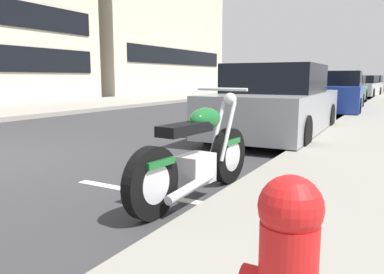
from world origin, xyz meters
TOP-DOWN VIEW (x-y plane):
  - sidewalk_far_curb at (12.00, 6.54)m, footprint 120.00×5.00m
  - parking_stall_stripe at (0.00, -3.44)m, footprint 0.12×2.20m
  - parked_motorcycle at (0.15, -3.84)m, footprint 2.05×0.62m
  - parked_car_mid_block at (4.55, -3.32)m, footprint 4.51×2.02m
  - parked_car_second_in_row at (10.89, -3.49)m, footprint 4.74×2.06m
  - parked_car_far_down_curb at (16.19, -3.13)m, footprint 4.33×1.93m
  - parked_car_near_corner at (22.43, -3.28)m, footprint 4.41×2.08m
  - parked_car_behind_motorcycle at (28.08, -3.27)m, footprint 4.55×1.99m
  - fire_hydrant at (-1.83, -5.30)m, footprint 0.24×0.36m
  - townhouse_near_left at (20.74, 13.65)m, footprint 14.42×9.68m

SIDE VIEW (x-z plane):
  - parking_stall_stripe at x=0.00m, z-range 0.00..0.01m
  - sidewalk_far_curb at x=12.00m, z-range 0.00..0.14m
  - parked_motorcycle at x=0.15m, z-range -0.13..0.99m
  - fire_hydrant at x=-1.83m, z-range 0.16..0.91m
  - parked_car_far_down_curb at x=16.19m, z-range -0.02..1.32m
  - parked_car_behind_motorcycle at x=28.08m, z-range -0.04..1.34m
  - parked_car_near_corner at x=22.43m, z-range -0.02..1.32m
  - parked_car_second_in_row at x=10.89m, z-range -0.04..1.40m
  - parked_car_mid_block at x=4.55m, z-range -0.06..1.44m
  - townhouse_near_left at x=20.74m, z-range 0.00..12.29m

